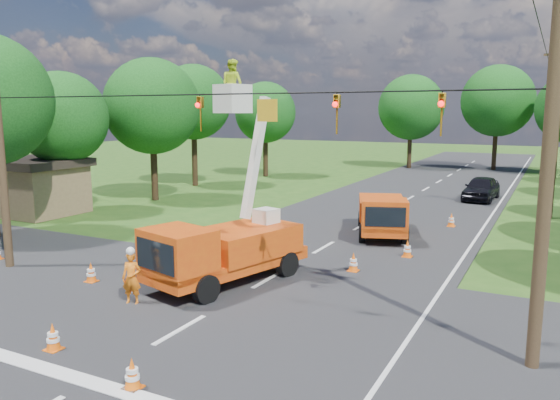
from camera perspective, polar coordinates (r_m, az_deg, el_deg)
The scene contains 27 objects.
ground at distance 32.83m, azimuth 11.28°, elevation -1.13°, with size 140.00×140.00×0.00m, color #264D17.
road_main at distance 32.83m, azimuth 11.28°, elevation -1.13°, with size 12.00×100.00×0.06m, color black.
road_cross at distance 16.78m, azimuth -6.17°, elevation -11.12°, with size 56.00×10.00×0.07m, color black.
stop_bar at distance 13.12m, azimuth -19.32°, elevation -17.67°, with size 9.00×0.45×0.02m, color silver.
edge_line at distance 31.81m, azimuth 21.03°, elevation -1.91°, with size 0.12×90.00×0.02m, color silver.
bucket_truck at distance 18.56m, azimuth -5.81°, elevation -4.01°, with size 3.65×6.25×7.51m.
second_truck at distance 26.07m, azimuth 10.64°, elevation -1.45°, with size 3.64×5.72×2.02m.
ground_worker at distance 17.32m, azimuth -15.25°, elevation -7.88°, with size 0.60×0.39×1.64m, color orange.
distant_car at distance 38.39m, azimuth 20.29°, elevation 1.16°, with size 1.87×4.64×1.58m, color black.
traffic_cone_0 at distance 14.86m, azimuth -22.64°, elevation -13.09°, with size 0.38×0.38×0.71m.
traffic_cone_1 at distance 12.46m, azimuth -15.19°, elevation -17.14°, with size 0.38×0.38×0.71m.
traffic_cone_2 at distance 20.28m, azimuth 7.68°, elevation -6.47°, with size 0.38×0.38×0.71m.
traffic_cone_3 at distance 22.59m, azimuth 13.17°, elevation -4.99°, with size 0.38×0.38×0.71m.
traffic_cone_4 at distance 19.96m, azimuth -19.14°, elevation -7.16°, with size 0.38×0.38×0.71m.
traffic_cone_6 at distance 29.05m, azimuth 17.47°, elevation -2.01°, with size 0.38×0.38×0.71m.
pole_right_near at distance 13.14m, azimuth 26.32°, elevation 5.15°, with size 1.80×0.30×10.00m.
pole_right_mid at distance 33.12m, azimuth 26.95°, elevation 7.03°, with size 1.80×0.30×10.00m.
pole_right_far at distance 53.12m, azimuth 27.11°, elevation 7.49°, with size 1.80×0.30×10.00m.
pole_left at distance 22.46m, azimuth -27.20°, elevation 4.86°, with size 0.30×0.30×9.00m.
signal_span at distance 14.61m, azimuth 0.83°, elevation 9.46°, with size 18.00×0.29×1.07m.
shed at distance 34.29m, azimuth -24.40°, elevation 1.39°, with size 5.50×4.50×3.15m.
tree_left_c at distance 33.52m, azimuth -21.88°, elevation 7.95°, with size 5.20×5.20×8.06m.
tree_left_d at distance 36.76m, azimuth -13.24°, elevation 9.50°, with size 6.20×6.20×9.24m.
tree_left_e at distance 43.39m, azimuth -9.05°, elevation 10.04°, with size 5.80×5.80×9.41m.
tree_left_f at distance 49.10m, azimuth -1.54°, elevation 9.11°, with size 5.40×5.40×8.40m.
tree_far_a at distance 57.76m, azimuth 13.54°, elevation 9.38°, with size 6.60×6.60×9.50m.
tree_far_b at distance 58.40m, azimuth 21.79°, elevation 9.59°, with size 7.00×7.00×10.32m.
Camera 1 is at (8.69, -11.11, 5.83)m, focal length 35.00 mm.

